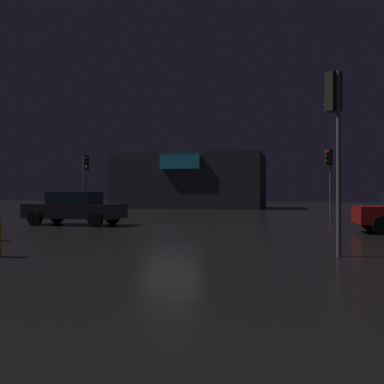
{
  "coord_description": "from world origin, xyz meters",
  "views": [
    {
      "loc": [
        5.18,
        -17.2,
        1.48
      ],
      "look_at": [
        -0.55,
        5.99,
        1.57
      ],
      "focal_mm": 39.15,
      "sensor_mm": 36.0,
      "label": 1
    }
  ],
  "objects_px": {
    "store_building": "(190,181)",
    "traffic_signal_main": "(329,166)",
    "traffic_signal_cross_right": "(334,115)",
    "traffic_signal_cross_left": "(86,171)",
    "car_far": "(75,208)"
  },
  "relations": [
    {
      "from": "car_far",
      "to": "traffic_signal_cross_left",
      "type": "bearing_deg",
      "value": 113.59
    },
    {
      "from": "store_building",
      "to": "car_far",
      "type": "bearing_deg",
      "value": -88.81
    },
    {
      "from": "store_building",
      "to": "traffic_signal_cross_right",
      "type": "height_order",
      "value": "store_building"
    },
    {
      "from": "traffic_signal_main",
      "to": "traffic_signal_cross_right",
      "type": "height_order",
      "value": "traffic_signal_cross_right"
    },
    {
      "from": "traffic_signal_main",
      "to": "traffic_signal_cross_left",
      "type": "xyz_separation_m",
      "value": [
        -14.27,
        -1.43,
        -0.18
      ]
    },
    {
      "from": "traffic_signal_cross_left",
      "to": "traffic_signal_cross_right",
      "type": "height_order",
      "value": "traffic_signal_cross_right"
    },
    {
      "from": "traffic_signal_main",
      "to": "store_building",
      "type": "bearing_deg",
      "value": 125.56
    },
    {
      "from": "store_building",
      "to": "traffic_signal_cross_right",
      "type": "xyz_separation_m",
      "value": [
        11.45,
        -31.48,
        0.62
      ]
    },
    {
      "from": "traffic_signal_cross_right",
      "to": "store_building",
      "type": "bearing_deg",
      "value": 109.98
    },
    {
      "from": "store_building",
      "to": "traffic_signal_cross_left",
      "type": "height_order",
      "value": "store_building"
    },
    {
      "from": "store_building",
      "to": "traffic_signal_cross_left",
      "type": "distance_m",
      "value": 18.84
    },
    {
      "from": "traffic_signal_cross_right",
      "to": "traffic_signal_main",
      "type": "bearing_deg",
      "value": 86.22
    },
    {
      "from": "traffic_signal_cross_right",
      "to": "car_far",
      "type": "relative_size",
      "value": 0.96
    },
    {
      "from": "store_building",
      "to": "traffic_signal_main",
      "type": "xyz_separation_m",
      "value": [
        12.38,
        -17.32,
        0.31
      ]
    },
    {
      "from": "store_building",
      "to": "traffic_signal_main",
      "type": "height_order",
      "value": "store_building"
    }
  ]
}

